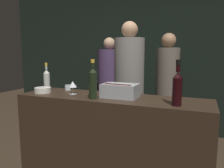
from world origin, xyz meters
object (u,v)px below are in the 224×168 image
object	(u,v)px
ice_bin_with_bottles	(120,90)
champagne_bottle	(93,82)
person_in_hoodie	(129,85)
person_grey_polo	(167,85)
rose_wine_bottle	(47,79)
wine_glass	(73,85)
bowl_white	(43,90)
red_wine_bottle_black_foil	(177,87)
person_blond_tee	(109,81)
candle_votive	(68,87)

from	to	relation	value
ice_bin_with_bottles	champagne_bottle	xyz separation A→B (m)	(-0.21, -0.16, 0.08)
person_in_hoodie	person_grey_polo	xyz separation A→B (m)	(0.41, 0.56, -0.06)
ice_bin_with_bottles	champagne_bottle	distance (m)	0.27
person_in_hoodie	ice_bin_with_bottles	bearing A→B (deg)	-112.64
rose_wine_bottle	person_grey_polo	size ratio (longest dim) A/B	0.18
person_grey_polo	champagne_bottle	bearing A→B (deg)	160.52
wine_glass	rose_wine_bottle	distance (m)	0.45
person_grey_polo	bowl_white	bearing A→B (deg)	140.18
red_wine_bottle_black_foil	person_blond_tee	world-z (taller)	person_blond_tee
red_wine_bottle_black_foil	person_blond_tee	size ratio (longest dim) A/B	0.21
champagne_bottle	person_in_hoodie	bearing A→B (deg)	88.40
person_in_hoodie	candle_votive	bearing A→B (deg)	-162.91
ice_bin_with_bottles	person_blond_tee	xyz separation A→B (m)	(-0.85, 1.73, -0.16)
ice_bin_with_bottles	candle_votive	bearing A→B (deg)	166.94
wine_glass	rose_wine_bottle	xyz separation A→B (m)	(-0.43, 0.13, 0.03)
bowl_white	red_wine_bottle_black_foil	size ratio (longest dim) A/B	0.47
ice_bin_with_bottles	wine_glass	world-z (taller)	ice_bin_with_bottles
rose_wine_bottle	person_grey_polo	world-z (taller)	person_grey_polo
ice_bin_with_bottles	person_blond_tee	size ratio (longest dim) A/B	0.19
person_blond_tee	bowl_white	bearing A→B (deg)	-147.38
rose_wine_bottle	person_in_hoodie	distance (m)	1.04
wine_glass	candle_votive	distance (m)	0.27
champagne_bottle	rose_wine_bottle	xyz separation A→B (m)	(-0.72, 0.26, -0.03)
bowl_white	person_blond_tee	xyz separation A→B (m)	(-0.01, 1.81, -0.11)
red_wine_bottle_black_foil	candle_votive	bearing A→B (deg)	166.40
rose_wine_bottle	person_grey_polo	xyz separation A→B (m)	(1.16, 1.28, -0.18)
candle_votive	red_wine_bottle_black_foil	size ratio (longest dim) A/B	0.19
person_grey_polo	ice_bin_with_bottles	bearing A→B (deg)	166.94
rose_wine_bottle	champagne_bottle	bearing A→B (deg)	-19.51
person_blond_tee	red_wine_bottle_black_foil	bearing A→B (deg)	-111.36
bowl_white	ice_bin_with_bottles	bearing A→B (deg)	5.49
champagne_bottle	rose_wine_bottle	distance (m)	0.77
wine_glass	champagne_bottle	bearing A→B (deg)	-23.25
bowl_white	red_wine_bottle_black_foil	xyz separation A→B (m)	(1.36, -0.05, 0.12)
rose_wine_bottle	person_blond_tee	distance (m)	1.65
wine_glass	person_blond_tee	bearing A→B (deg)	101.21
wine_glass	person_blond_tee	size ratio (longest dim) A/B	0.08
person_blond_tee	candle_votive	bearing A→B (deg)	-141.87
ice_bin_with_bottles	wine_glass	size ratio (longest dim) A/B	2.52
candle_votive	red_wine_bottle_black_foil	world-z (taller)	red_wine_bottle_black_foil
ice_bin_with_bottles	person_in_hoodie	distance (m)	0.84
wine_glass	person_grey_polo	xyz separation A→B (m)	(0.73, 1.41, -0.15)
candle_votive	person_in_hoodie	xyz separation A→B (m)	(0.51, 0.66, -0.03)
ice_bin_with_bottles	person_in_hoodie	world-z (taller)	person_in_hoodie
champagne_bottle	person_blond_tee	xyz separation A→B (m)	(-0.64, 1.89, -0.24)
ice_bin_with_bottles	person_grey_polo	xyz separation A→B (m)	(0.23, 1.38, -0.13)
ice_bin_with_bottles	person_blond_tee	world-z (taller)	person_blond_tee
person_blond_tee	champagne_bottle	bearing A→B (deg)	-128.92
candle_votive	rose_wine_bottle	distance (m)	0.26
rose_wine_bottle	red_wine_bottle_black_foil	bearing A→B (deg)	-9.11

